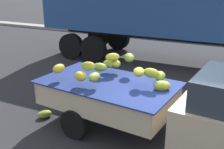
{
  "coord_description": "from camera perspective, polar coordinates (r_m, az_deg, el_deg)",
  "views": [
    {
      "loc": [
        1.13,
        -5.16,
        3.2
      ],
      "look_at": [
        -1.39,
        -0.1,
        1.24
      ],
      "focal_mm": 43.82,
      "sensor_mm": 36.0,
      "label": 1
    }
  ],
  "objects": [
    {
      "name": "ground",
      "position": [
        6.18,
        12.39,
        -12.59
      ],
      "size": [
        220.0,
        220.0,
        0.0
      ],
      "primitive_type": "plane",
      "color": "#28282B"
    },
    {
      "name": "curb_strip",
      "position": [
        15.43,
        21.87,
        6.08
      ],
      "size": [
        80.0,
        0.8,
        0.16
      ],
      "primitive_type": "cube",
      "color": "gray",
      "rests_on": "ground"
    },
    {
      "name": "fallen_banana_bunch_near_tailgate",
      "position": [
        6.97,
        -13.88,
        -8.01
      ],
      "size": [
        0.39,
        0.42,
        0.18
      ],
      "primitive_type": "ellipsoid",
      "rotation": [
        0.0,
        0.0,
        1.02
      ],
      "color": "olive",
      "rests_on": "ground"
    },
    {
      "name": "pickup_truck",
      "position": [
        5.34,
        18.43,
        -7.59
      ],
      "size": [
        5.39,
        2.19,
        1.7
      ],
      "rotation": [
        0.0,
        0.0,
        -0.09
      ],
      "color": "#CCB793",
      "rests_on": "ground"
    }
  ]
}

